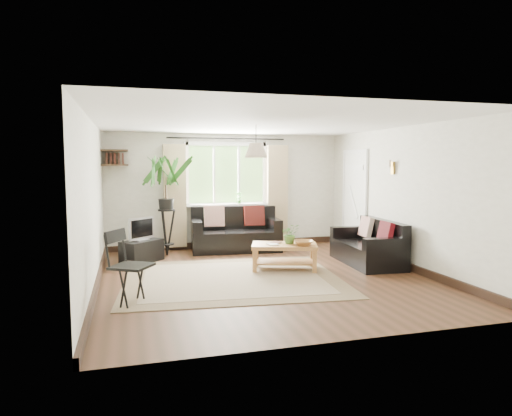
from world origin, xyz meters
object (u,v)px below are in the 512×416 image
object	(u,v)px
coffee_table	(284,257)
folding_chair	(132,268)
sofa_right	(367,243)
tv_stand	(142,251)
palm_stand	(166,206)
sofa_back	(236,230)

from	to	relation	value
coffee_table	folding_chair	bearing A→B (deg)	-152.97
sofa_right	tv_stand	size ratio (longest dim) A/B	2.15
folding_chair	sofa_right	bearing A→B (deg)	-40.71
palm_stand	sofa_right	bearing A→B (deg)	-27.51
palm_stand	folding_chair	distance (m)	3.18
sofa_back	folding_chair	distance (m)	3.78
sofa_back	folding_chair	xyz separation A→B (m)	(-2.07, -3.16, 0.05)
folding_chair	palm_stand	bearing A→B (deg)	18.81
sofa_right	palm_stand	xyz separation A→B (m)	(-3.36, 1.75, 0.60)
palm_stand	folding_chair	bearing A→B (deg)	-102.49
sofa_back	coffee_table	world-z (taller)	sofa_back
sofa_right	folding_chair	xyz separation A→B (m)	(-4.04, -1.31, 0.10)
sofa_right	palm_stand	distance (m)	3.84
folding_chair	sofa_back	bearing A→B (deg)	-1.98
sofa_back	coffee_table	bearing A→B (deg)	-73.11
tv_stand	folding_chair	bearing A→B (deg)	-136.16
sofa_back	sofa_right	distance (m)	2.70
sofa_back	sofa_right	size ratio (longest dim) A/B	1.13
coffee_table	folding_chair	distance (m)	2.78
sofa_back	tv_stand	bearing A→B (deg)	-157.37
sofa_back	tv_stand	distance (m)	1.99
sofa_right	folding_chair	bearing A→B (deg)	-68.54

